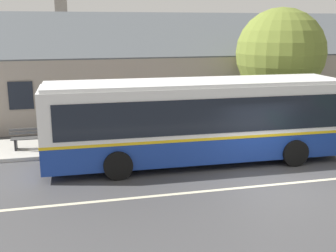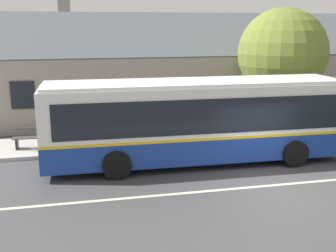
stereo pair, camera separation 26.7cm
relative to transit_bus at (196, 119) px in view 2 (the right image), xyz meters
The scene contains 7 objects.
ground_plane 3.86m from the transit_bus, 56.70° to the right, with size 300.00×300.00×0.00m, color #424244.
sidewalk_far 3.98m from the transit_bus, 58.40° to the left, with size 60.00×3.00×0.15m, color #ADAAA3.
lane_divider_stripe 3.86m from the transit_bus, 56.70° to the right, with size 60.00×0.16×0.01m, color beige.
community_building 10.80m from the transit_bus, 75.60° to the left, with size 27.61×9.61×6.88m.
transit_bus is the anchor object (origin of this frame).
bench_by_building 6.80m from the transit_bus, 155.72° to the left, with size 1.76×0.51×0.94m.
street_tree_primary 7.25m from the transit_bus, 36.07° to the left, with size 4.34×4.34×5.97m.
Camera 2 is at (-6.32, -11.88, 5.12)m, focal length 45.00 mm.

